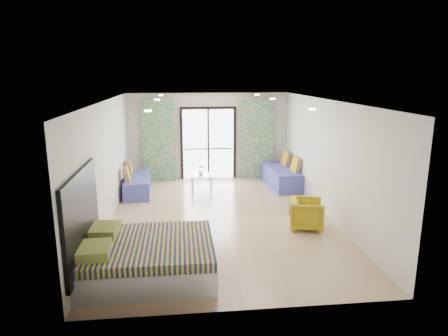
{
  "coord_description": "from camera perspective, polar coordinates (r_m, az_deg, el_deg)",
  "views": [
    {
      "loc": [
        -0.88,
        -8.73,
        3.26
      ],
      "look_at": [
        0.11,
        0.17,
        1.15
      ],
      "focal_mm": 32.0,
      "sensor_mm": 36.0,
      "label": 1
    }
  ],
  "objects": [
    {
      "name": "wall_right",
      "position": [
        9.55,
        14.54,
        1.29
      ],
      "size": [
        0.01,
        7.5,
        2.7
      ],
      "primitive_type": null,
      "color": "silver",
      "rests_on": "ground"
    },
    {
      "name": "daybed_right",
      "position": [
        12.02,
        8.33,
        -1.15
      ],
      "size": [
        0.85,
        1.99,
        0.97
      ],
      "rotation": [
        0.0,
        0.0,
        0.05
      ],
      "color": "#4446A4",
      "rests_on": "floor"
    },
    {
      "name": "downlight_d",
      "position": [
        10.01,
        6.95,
        9.78
      ],
      "size": [
        0.12,
        0.12,
        0.02
      ],
      "primitive_type": "cylinder",
      "color": "#FFE0B2",
      "rests_on": "ceiling"
    },
    {
      "name": "switch_plate",
      "position": [
        7.9,
        -17.7,
        -3.63
      ],
      "size": [
        0.02,
        0.1,
        0.1
      ],
      "primitive_type": "cube",
      "color": "silver",
      "rests_on": "wall_left"
    },
    {
      "name": "wall_front",
      "position": [
        5.41,
        3.48,
        -7.46
      ],
      "size": [
        5.0,
        0.01,
        2.7
      ],
      "primitive_type": null,
      "color": "silver",
      "rests_on": "ground"
    },
    {
      "name": "daybed_left",
      "position": [
        11.4,
        -12.33,
        -2.26
      ],
      "size": [
        0.77,
        1.79,
        0.87
      ],
      "rotation": [
        0.0,
        0.0,
        0.05
      ],
      "color": "#4446A4",
      "rests_on": "floor"
    },
    {
      "name": "downlight_c",
      "position": [
        9.76,
        -9.5,
        9.61
      ],
      "size": [
        0.12,
        0.12,
        0.02
      ],
      "primitive_type": "cylinder",
      "color": "#FFE0B2",
      "rests_on": "ceiling"
    },
    {
      "name": "coffee_table",
      "position": [
        11.61,
        -3.2,
        -1.2
      ],
      "size": [
        0.66,
        0.66,
        0.72
      ],
      "rotation": [
        0.0,
        0.0,
        -0.07
      ],
      "color": "silver",
      "rests_on": "floor"
    },
    {
      "name": "downlight_a",
      "position": [
        6.78,
        -10.81,
        8.03
      ],
      "size": [
        0.12,
        0.12,
        0.02
      ],
      "primitive_type": "cylinder",
      "color": "#FFE0B2",
      "rests_on": "ceiling"
    },
    {
      "name": "downlight_e",
      "position": [
        11.76,
        -8.99,
        10.22
      ],
      "size": [
        0.12,
        0.12,
        0.02
      ],
      "primitive_type": "cylinder",
      "color": "#FFE0B2",
      "rests_on": "ceiling"
    },
    {
      "name": "vase",
      "position": [
        11.51,
        -3.32,
        -0.7
      ],
      "size": [
        0.19,
        0.2,
        0.16
      ],
      "primitive_type": "imported",
      "rotation": [
        0.0,
        0.0,
        0.25
      ],
      "color": "white",
      "rests_on": "coffee_table"
    },
    {
      "name": "wall_left",
      "position": [
        9.08,
        -16.45,
        0.57
      ],
      "size": [
        0.01,
        7.5,
        2.7
      ],
      "primitive_type": null,
      "color": "silver",
      "rests_on": "ground"
    },
    {
      "name": "bed",
      "position": [
        6.87,
        -10.97,
        -12.46
      ],
      "size": [
        2.14,
        1.75,
        0.74
      ],
      "color": "silver",
      "rests_on": "floor"
    },
    {
      "name": "curtain_right",
      "position": [
        12.7,
        4.8,
        4.1
      ],
      "size": [
        1.0,
        0.1,
        2.5
      ],
      "primitive_type": "cube",
      "color": "beige",
      "rests_on": "floor"
    },
    {
      "name": "wall_back",
      "position": [
        12.66,
        -2.27,
        4.57
      ],
      "size": [
        5.0,
        0.01,
        2.7
      ],
      "primitive_type": null,
      "color": "silver",
      "rests_on": "ground"
    },
    {
      "name": "ceiling",
      "position": [
        8.79,
        -0.58,
        9.6
      ],
      "size": [
        5.0,
        7.5,
        0.01
      ],
      "primitive_type": null,
      "color": "silver",
      "rests_on": "ground"
    },
    {
      "name": "downlight_b",
      "position": [
        7.13,
        12.48,
        8.2
      ],
      "size": [
        0.12,
        0.12,
        0.02
      ],
      "primitive_type": "cylinder",
      "color": "#FFE0B2",
      "rests_on": "ceiling"
    },
    {
      "name": "armchair",
      "position": [
        8.84,
        11.69,
        -6.24
      ],
      "size": [
        0.77,
        0.81,
        0.7
      ],
      "primitive_type": "imported",
      "rotation": [
        0.0,
        0.0,
        1.35
      ],
      "color": "#AE9E16",
      "rests_on": "floor"
    },
    {
      "name": "floor",
      "position": [
        9.36,
        -0.54,
        -7.13
      ],
      "size": [
        5.0,
        7.5,
        0.01
      ],
      "primitive_type": null,
      "color": "#9D7F5E",
      "rests_on": "ground"
    },
    {
      "name": "balcony_rail",
      "position": [
        12.7,
        -2.25,
        2.77
      ],
      "size": [
        1.52,
        0.03,
        0.04
      ],
      "primitive_type": "cube",
      "color": "#595451",
      "rests_on": "balcony_door"
    },
    {
      "name": "balcony_door",
      "position": [
        12.64,
        -2.26,
        4.13
      ],
      "size": [
        1.76,
        0.08,
        2.28
      ],
      "color": "black",
      "rests_on": "floor"
    },
    {
      "name": "curtain_left",
      "position": [
        12.48,
        -9.34,
        3.81
      ],
      "size": [
        1.0,
        0.1,
        2.5
      ],
      "primitive_type": "cube",
      "color": "beige",
      "rests_on": "floor"
    },
    {
      "name": "downlight_f",
      "position": [
        11.96,
        4.75,
        10.39
      ],
      "size": [
        0.12,
        0.12,
        0.02
      ],
      "primitive_type": "cylinder",
      "color": "#FFE0B2",
      "rests_on": "ceiling"
    },
    {
      "name": "headboard",
      "position": [
        6.74,
        -19.64,
        -6.68
      ],
      "size": [
        0.06,
        2.1,
        1.5
      ],
      "primitive_type": "cube",
      "color": "black",
      "rests_on": "floor"
    }
  ]
}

